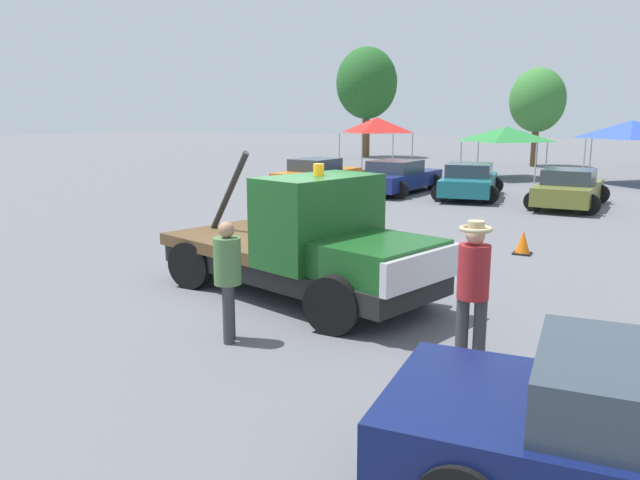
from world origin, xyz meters
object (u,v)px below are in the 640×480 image
person_near_truck (473,281)px  parked_car_olive (569,189)px  parked_car_navy (397,177)px  canopy_tent_red (377,125)px  parked_car_orange (317,175)px  tree_left (367,84)px  tree_center (538,100)px  traffic_cone (523,243)px  canopy_tent_green (506,134)px  person_at_hood (228,273)px  tow_truck (308,247)px  parked_car_teal (469,181)px  canopy_tent_blue (632,129)px

person_near_truck → parked_car_olive: (-0.42, 15.25, -0.46)m
parked_car_navy → canopy_tent_red: size_ratio=1.59×
parked_car_orange → tree_left: tree_left is taller
tree_center → traffic_cone: bearing=-81.7°
parked_car_olive → canopy_tent_green: canopy_tent_green is taller
person_at_hood → parked_car_navy: 17.51m
tow_truck → person_at_hood: (-0.02, -2.33, 0.07)m
parked_car_navy → canopy_tent_green: bearing=-12.9°
person_at_hood → tree_center: (-1.02, 33.51, 2.97)m
parked_car_teal → parked_car_olive: size_ratio=1.07×
parked_car_orange → tree_left: (-6.33, 19.92, 4.70)m
tow_truck → tree_center: size_ratio=0.98×
canopy_tent_green → traffic_cone: bearing=-77.4°
canopy_tent_red → tree_left: 12.25m
tow_truck → parked_car_navy: 15.24m
parked_car_orange → tow_truck: bearing=-147.5°
tow_truck → parked_car_olive: size_ratio=1.29×
parked_car_navy → tree_left: (-9.69, 19.33, 4.70)m
canopy_tent_red → tree_center: tree_center is taller
canopy_tent_blue → tree_center: 10.21m
traffic_cone → parked_car_olive: bearing=89.3°
parked_car_orange → canopy_tent_green: size_ratio=1.29×
traffic_cone → canopy_tent_green: bearing=102.6°
parked_car_teal → canopy_tent_red: size_ratio=1.51×
parked_car_orange → parked_car_olive: bearing=-87.3°
canopy_tent_green → tree_left: 17.06m
person_at_hood → tree_left: bearing=79.6°
parked_car_orange → parked_car_teal: size_ratio=0.96×
parked_car_olive → tree_left: size_ratio=0.56×
person_near_truck → parked_car_teal: (-4.10, 16.16, -0.46)m
parked_car_navy → parked_car_teal: bearing=-87.5°
parked_car_olive → canopy_tent_blue: 9.33m
parked_car_orange → tree_center: tree_center is taller
canopy_tent_green → canopy_tent_red: bearing=175.2°
parked_car_teal → tree_center: tree_center is taller
tow_truck → parked_car_teal: size_ratio=1.21×
parked_car_orange → parked_car_navy: (3.37, 0.59, 0.00)m
parked_car_teal → tree_left: 23.72m
parked_car_orange → canopy_tent_blue: size_ratio=1.28×
parked_car_orange → canopy_tent_blue: canopy_tent_blue is taller
person_at_hood → parked_car_olive: person_at_hood is taller
parked_car_orange → canopy_tent_blue: bearing=-48.3°
canopy_tent_red → tree_center: bearing=47.1°
parked_car_orange → traffic_cone: size_ratio=8.41×
traffic_cone → parked_car_navy: bearing=125.0°
person_at_hood → parked_car_orange: person_at_hood is taller
canopy_tent_green → canopy_tent_blue: canopy_tent_blue is taller
parked_car_navy → canopy_tent_red: (-4.45, 8.62, 1.91)m
parked_car_olive → canopy_tent_green: size_ratio=1.26×
tree_center → person_at_hood: bearing=-88.3°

